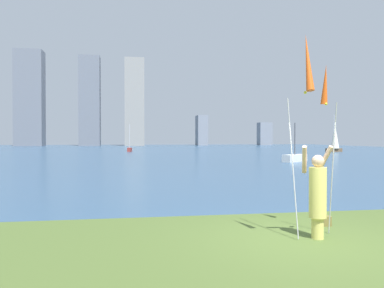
{
  "coord_description": "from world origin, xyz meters",
  "views": [
    {
      "loc": [
        -3.54,
        -7.44,
        2.15
      ],
      "look_at": [
        0.33,
        16.71,
        1.78
      ],
      "focal_mm": 34.92,
      "sensor_mm": 36.0,
      "label": 1
    }
  ],
  "objects_px": {
    "bag": "(325,221)",
    "sailboat_0": "(335,138)",
    "kite_flag_right": "(326,90)",
    "person": "(318,193)",
    "kite_flag_left": "(307,68)",
    "sailboat_4": "(130,149)",
    "sailboat_2": "(295,158)"
  },
  "relations": [
    {
      "from": "bag",
      "to": "sailboat_0",
      "type": "bearing_deg",
      "value": 59.67
    },
    {
      "from": "kite_flag_right",
      "to": "bag",
      "type": "xyz_separation_m",
      "value": [
        0.26,
        0.49,
        -3.13
      ]
    },
    {
      "from": "person",
      "to": "bag",
      "type": "bearing_deg",
      "value": 39.71
    },
    {
      "from": "person",
      "to": "kite_flag_left",
      "type": "bearing_deg",
      "value": -151.87
    },
    {
      "from": "bag",
      "to": "sailboat_4",
      "type": "xyz_separation_m",
      "value": [
        -5.06,
        52.76,
        0.24
      ]
    },
    {
      "from": "sailboat_0",
      "to": "sailboat_4",
      "type": "height_order",
      "value": "sailboat_0"
    },
    {
      "from": "kite_flag_left",
      "to": "sailboat_2",
      "type": "height_order",
      "value": "kite_flag_left"
    },
    {
      "from": "sailboat_4",
      "to": "kite_flag_left",
      "type": "bearing_deg",
      "value": -85.92
    },
    {
      "from": "kite_flag_right",
      "to": "sailboat_4",
      "type": "distance_m",
      "value": 53.54
    },
    {
      "from": "kite_flag_right",
      "to": "bag",
      "type": "distance_m",
      "value": 3.18
    },
    {
      "from": "sailboat_0",
      "to": "person",
      "type": "bearing_deg",
      "value": -120.44
    },
    {
      "from": "sailboat_0",
      "to": "sailboat_2",
      "type": "relative_size",
      "value": 1.66
    },
    {
      "from": "kite_flag_left",
      "to": "kite_flag_right",
      "type": "bearing_deg",
      "value": 46.09
    },
    {
      "from": "sailboat_0",
      "to": "sailboat_2",
      "type": "bearing_deg",
      "value": -126.89
    },
    {
      "from": "person",
      "to": "sailboat_2",
      "type": "xyz_separation_m",
      "value": [
        10.8,
        24.78,
        -0.62
      ]
    },
    {
      "from": "person",
      "to": "kite_flag_right",
      "type": "xyz_separation_m",
      "value": [
        0.47,
        0.54,
        2.27
      ]
    },
    {
      "from": "kite_flag_right",
      "to": "sailboat_0",
      "type": "distance_m",
      "value": 54.86
    },
    {
      "from": "kite_flag_left",
      "to": "sailboat_0",
      "type": "bearing_deg",
      "value": 59.37
    },
    {
      "from": "sailboat_4",
      "to": "kite_flag_right",
      "type": "bearing_deg",
      "value": -84.85
    },
    {
      "from": "sailboat_2",
      "to": "person",
      "type": "bearing_deg",
      "value": -113.56
    },
    {
      "from": "bag",
      "to": "sailboat_2",
      "type": "height_order",
      "value": "sailboat_2"
    },
    {
      "from": "sailboat_2",
      "to": "sailboat_0",
      "type": "bearing_deg",
      "value": 53.11
    },
    {
      "from": "kite_flag_left",
      "to": "kite_flag_right",
      "type": "xyz_separation_m",
      "value": [
        0.93,
        0.97,
        -0.29
      ]
    },
    {
      "from": "kite_flag_left",
      "to": "bag",
      "type": "bearing_deg",
      "value": 50.58
    },
    {
      "from": "bag",
      "to": "sailboat_2",
      "type": "bearing_deg",
      "value": 67.02
    },
    {
      "from": "bag",
      "to": "sailboat_2",
      "type": "xyz_separation_m",
      "value": [
        10.07,
        23.76,
        0.24
      ]
    },
    {
      "from": "kite_flag_left",
      "to": "sailboat_2",
      "type": "relative_size",
      "value": 1.18
    },
    {
      "from": "sailboat_2",
      "to": "sailboat_4",
      "type": "distance_m",
      "value": 32.71
    },
    {
      "from": "person",
      "to": "kite_flag_left",
      "type": "relative_size",
      "value": 0.47
    },
    {
      "from": "person",
      "to": "sailboat_4",
      "type": "bearing_deg",
      "value": 79.85
    },
    {
      "from": "person",
      "to": "sailboat_0",
      "type": "bearing_deg",
      "value": 44.8
    },
    {
      "from": "kite_flag_left",
      "to": "bag",
      "type": "distance_m",
      "value": 3.91
    }
  ]
}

